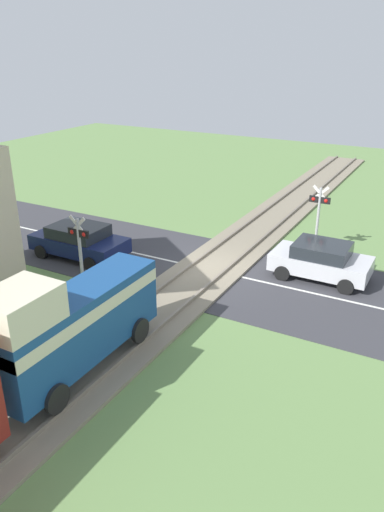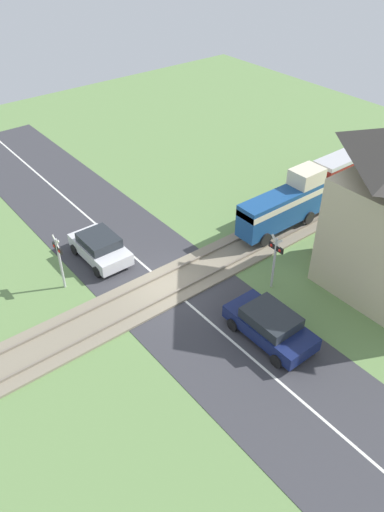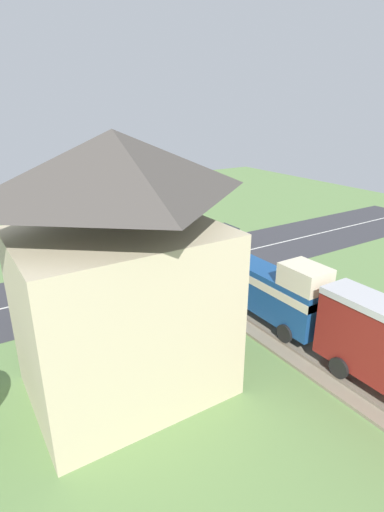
{
  "view_description": "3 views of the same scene",
  "coord_description": "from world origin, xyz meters",
  "px_view_note": "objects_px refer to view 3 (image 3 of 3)",
  "views": [
    {
      "loc": [
        -8.24,
        16.51,
        8.52
      ],
      "look_at": [
        0.0,
        1.51,
        1.2
      ],
      "focal_mm": 35.0,
      "sensor_mm": 36.0,
      "label": 1
    },
    {
      "loc": [
        15.6,
        -10.84,
        16.11
      ],
      "look_at": [
        0.0,
        1.51,
        1.2
      ],
      "focal_mm": 35.0,
      "sensor_mm": 36.0,
      "label": 2
    },
    {
      "loc": [
        11.25,
        19.28,
        9.23
      ],
      "look_at": [
        0.0,
        1.51,
        1.2
      ],
      "focal_mm": 28.0,
      "sensor_mm": 36.0,
      "label": 3
    }
  ],
  "objects_px": {
    "car_near_crossing": "(220,237)",
    "station_building": "(122,275)",
    "pedestrian_by_station": "(227,330)",
    "train": "(343,324)",
    "car_far_side": "(98,285)",
    "crossing_signal_west_approach": "(188,214)",
    "crossing_signal_east_approach": "(164,271)"
  },
  "relations": [
    {
      "from": "train",
      "to": "car_far_side",
      "type": "bearing_deg",
      "value": -61.41
    },
    {
      "from": "car_near_crossing",
      "to": "station_building",
      "type": "distance_m",
      "value": 15.21
    },
    {
      "from": "train",
      "to": "crossing_signal_east_approach",
      "type": "height_order",
      "value": "train"
    },
    {
      "from": "station_building",
      "to": "crossing_signal_east_approach",
      "type": "bearing_deg",
      "value": -131.14
    },
    {
      "from": "train",
      "to": "car_near_crossing",
      "type": "distance_m",
      "value": 13.74
    },
    {
      "from": "crossing_signal_west_approach",
      "to": "station_building",
      "type": "bearing_deg",
      "value": 50.81
    },
    {
      "from": "car_far_side",
      "to": "crossing_signal_east_approach",
      "type": "height_order",
      "value": "crossing_signal_east_approach"
    },
    {
      "from": "crossing_signal_east_approach",
      "to": "pedestrian_by_station",
      "type": "bearing_deg",
      "value": 97.09
    },
    {
      "from": "car_far_side",
      "to": "crossing_signal_west_approach",
      "type": "distance_m",
      "value": 10.37
    },
    {
      "from": "crossing_signal_east_approach",
      "to": "station_building",
      "type": "bearing_deg",
      "value": 48.86
    },
    {
      "from": "train",
      "to": "pedestrian_by_station",
      "type": "relative_size",
      "value": 7.87
    },
    {
      "from": "crossing_signal_west_approach",
      "to": "train",
      "type": "bearing_deg",
      "value": 78.57
    },
    {
      "from": "train",
      "to": "crossing_signal_east_approach",
      "type": "distance_m",
      "value": 8.22
    },
    {
      "from": "crossing_signal_west_approach",
      "to": "station_building",
      "type": "relative_size",
      "value": 0.35
    },
    {
      "from": "car_far_side",
      "to": "crossing_signal_east_approach",
      "type": "distance_m",
      "value": 3.72
    },
    {
      "from": "crossing_signal_west_approach",
      "to": "pedestrian_by_station",
      "type": "distance_m",
      "value": 13.72
    },
    {
      "from": "station_building",
      "to": "pedestrian_by_station",
      "type": "bearing_deg",
      "value": -179.06
    },
    {
      "from": "train",
      "to": "car_far_side",
      "type": "height_order",
      "value": "train"
    },
    {
      "from": "car_near_crossing",
      "to": "car_far_side",
      "type": "bearing_deg",
      "value": 16.63
    },
    {
      "from": "station_building",
      "to": "car_near_crossing",
      "type": "bearing_deg",
      "value": -138.36
    },
    {
      "from": "car_far_side",
      "to": "station_building",
      "type": "height_order",
      "value": "station_building"
    },
    {
      "from": "crossing_signal_west_approach",
      "to": "pedestrian_by_station",
      "type": "xyz_separation_m",
      "value": [
        5.8,
        12.37,
        -1.19
      ]
    },
    {
      "from": "car_near_crossing",
      "to": "crossing_signal_east_approach",
      "type": "height_order",
      "value": "crossing_signal_east_approach"
    },
    {
      "from": "pedestrian_by_station",
      "to": "car_far_side",
      "type": "bearing_deg",
      "value": -67.06
    },
    {
      "from": "car_near_crossing",
      "to": "crossing_signal_west_approach",
      "type": "relative_size",
      "value": 1.24
    },
    {
      "from": "crossing_signal_west_approach",
      "to": "station_building",
      "type": "xyz_separation_m",
      "value": [
        10.15,
        12.44,
        2.27
      ]
    },
    {
      "from": "pedestrian_by_station",
      "to": "crossing_signal_east_approach",
      "type": "bearing_deg",
      "value": -82.91
    },
    {
      "from": "car_far_side",
      "to": "crossing_signal_west_approach",
      "type": "bearing_deg",
      "value": -147.85
    },
    {
      "from": "car_near_crossing",
      "to": "crossing_signal_east_approach",
      "type": "xyz_separation_m",
      "value": [
        7.26,
        5.48,
        1.17
      ]
    },
    {
      "from": "car_near_crossing",
      "to": "crossing_signal_east_approach",
      "type": "bearing_deg",
      "value": 37.05
    },
    {
      "from": "car_near_crossing",
      "to": "crossing_signal_east_approach",
      "type": "relative_size",
      "value": 1.24
    },
    {
      "from": "train",
      "to": "crossing_signal_east_approach",
      "type": "xyz_separation_m",
      "value": [
        3.17,
        -7.58,
        0.07
      ]
    }
  ]
}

